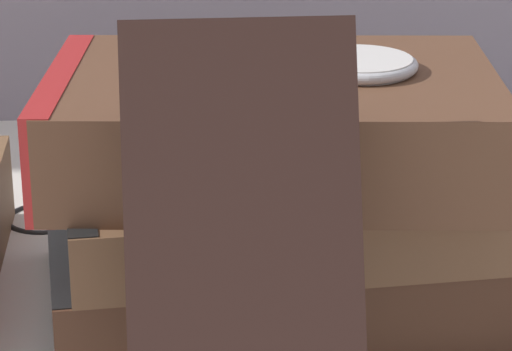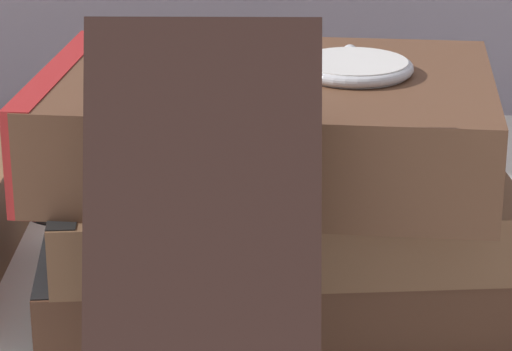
% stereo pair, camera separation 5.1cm
% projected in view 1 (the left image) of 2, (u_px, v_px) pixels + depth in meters
% --- Properties ---
extents(ground_plane, '(3.00, 3.00, 0.00)m').
position_uv_depth(ground_plane, '(280.00, 334.00, 0.55)').
color(ground_plane, silver).
extents(book_flat_bottom, '(0.23, 0.17, 0.04)m').
position_uv_depth(book_flat_bottom, '(274.00, 261.00, 0.57)').
color(book_flat_bottom, '#4C2D1E').
rests_on(book_flat_bottom, ground_plane).
extents(book_flat_middle, '(0.21, 0.16, 0.03)m').
position_uv_depth(book_flat_middle, '(273.00, 196.00, 0.55)').
color(book_flat_middle, brown).
rests_on(book_flat_middle, book_flat_bottom).
extents(book_flat_top, '(0.20, 0.15, 0.05)m').
position_uv_depth(book_flat_top, '(255.00, 123.00, 0.53)').
color(book_flat_top, brown).
rests_on(book_flat_top, book_flat_middle).
extents(book_leaning_front, '(0.08, 0.08, 0.16)m').
position_uv_depth(book_leaning_front, '(243.00, 268.00, 0.43)').
color(book_leaning_front, '#331E19').
rests_on(book_leaning_front, ground_plane).
extents(pocket_watch, '(0.05, 0.06, 0.01)m').
position_uv_depth(pocket_watch, '(358.00, 64.00, 0.53)').
color(pocket_watch, white).
rests_on(pocket_watch, book_flat_top).
extents(reading_glasses, '(0.11, 0.06, 0.00)m').
position_uv_depth(reading_glasses, '(97.00, 211.00, 0.68)').
color(reading_glasses, black).
rests_on(reading_glasses, ground_plane).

